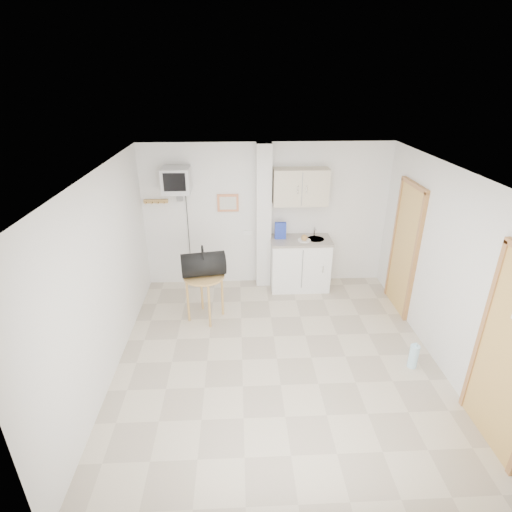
{
  "coord_description": "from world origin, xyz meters",
  "views": [
    {
      "loc": [
        -0.48,
        -4.28,
        3.49
      ],
      "look_at": [
        -0.25,
        0.6,
        1.25
      ],
      "focal_mm": 28.0,
      "sensor_mm": 36.0,
      "label": 1
    }
  ],
  "objects_px": {
    "round_table": "(204,281)",
    "duffel_bag": "(203,264)",
    "crt_television": "(177,181)",
    "water_bottle": "(414,356)"
  },
  "relations": [
    {
      "from": "round_table",
      "to": "duffel_bag",
      "type": "distance_m",
      "value": 0.29
    },
    {
      "from": "crt_television",
      "to": "water_bottle",
      "type": "relative_size",
      "value": 5.9
    },
    {
      "from": "crt_television",
      "to": "duffel_bag",
      "type": "bearing_deg",
      "value": -65.49
    },
    {
      "from": "crt_television",
      "to": "round_table",
      "type": "distance_m",
      "value": 1.68
    },
    {
      "from": "crt_television",
      "to": "round_table",
      "type": "height_order",
      "value": "crt_television"
    },
    {
      "from": "crt_television",
      "to": "round_table",
      "type": "relative_size",
      "value": 2.89
    },
    {
      "from": "duffel_bag",
      "to": "water_bottle",
      "type": "xyz_separation_m",
      "value": [
        2.76,
        -1.3,
        -0.76
      ]
    },
    {
      "from": "water_bottle",
      "to": "round_table",
      "type": "bearing_deg",
      "value": 155.03
    },
    {
      "from": "round_table",
      "to": "water_bottle",
      "type": "relative_size",
      "value": 2.04
    },
    {
      "from": "duffel_bag",
      "to": "water_bottle",
      "type": "relative_size",
      "value": 1.9
    }
  ]
}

